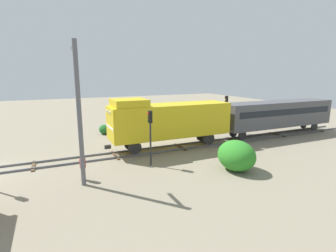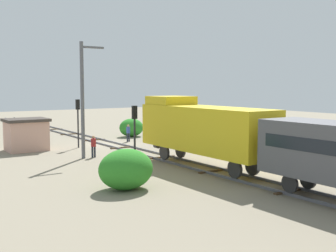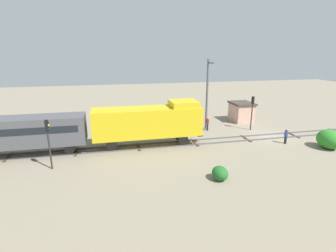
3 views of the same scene
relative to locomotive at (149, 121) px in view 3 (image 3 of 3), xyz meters
name	(u,v)px [view 3 (image 3 of 3)]	position (x,y,z in m)	size (l,w,h in m)	color
ground_plane	(270,137)	(0.00, -14.32, -2.77)	(111.77, 111.77, 0.00)	gray
railway_track	(270,136)	(0.00, -14.32, -2.70)	(2.40, 74.52, 0.16)	#595960
locomotive	(149,121)	(0.00, 0.00, 0.00)	(2.90, 11.60, 4.60)	gold
passenger_car_leading	(7,132)	(0.00, 13.34, -0.25)	(2.84, 14.00, 3.66)	#4C4C51
traffic_signal_near	(252,107)	(3.20, -13.60, 0.22)	(0.32, 0.34, 4.31)	#262628
traffic_signal_mid	(171,111)	(3.40, -3.09, 0.14)	(0.32, 0.34, 4.18)	#262628
traffic_signal_far	(48,136)	(-3.60, 9.03, 0.22)	(0.32, 0.34, 4.32)	#262628
worker_near_track	(286,135)	(-2.40, -14.59, -1.78)	(0.38, 0.38, 1.70)	#262B38
worker_by_signal	(208,123)	(4.20, -8.10, -1.78)	(0.38, 0.38, 1.70)	#262B38
catenary_mast	(207,93)	(4.94, -8.18, 1.88)	(1.94, 0.28, 8.81)	#595960
relay_hut	(241,112)	(7.50, -14.50, -1.38)	(3.50, 2.90, 2.74)	#D19E8C
bush_near	(220,173)	(-8.64, -4.19, -2.23)	(1.50, 1.23, 1.09)	#216026
bush_mid	(125,121)	(6.92, 2.15, -1.68)	(3.02, 2.47, 2.19)	#2E8326
bush_far	(329,139)	(-4.67, -18.00, -1.79)	(2.69, 2.20, 1.96)	#2B8026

